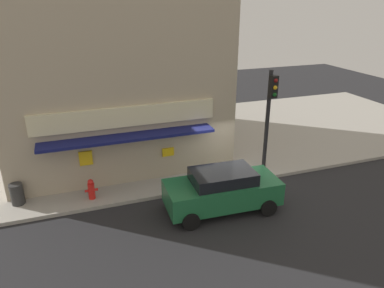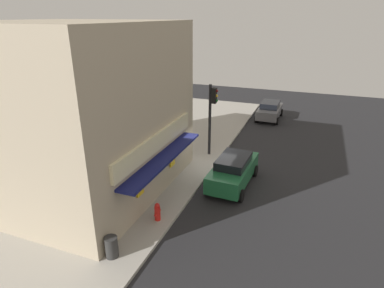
# 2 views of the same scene
# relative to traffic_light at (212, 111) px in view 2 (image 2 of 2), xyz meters

# --- Properties ---
(ground_plane) EXTENTS (48.62, 48.62, 0.00)m
(ground_plane) POSITION_rel_traffic_light_xyz_m (-2.21, -0.74, -3.11)
(ground_plane) COLOR #232326
(sidewalk) EXTENTS (32.41, 11.39, 0.15)m
(sidewalk) POSITION_rel_traffic_light_xyz_m (-2.21, 4.96, -3.04)
(sidewalk) COLOR #A39E93
(sidewalk) RESTS_ON ground_plane
(corner_building) EXTENTS (9.77, 9.93, 8.28)m
(corner_building) POSITION_rel_traffic_light_xyz_m (-6.14, 5.30, 1.17)
(corner_building) COLOR tan
(corner_building) RESTS_ON sidewalk
(traffic_light) EXTENTS (0.32, 0.58, 4.60)m
(traffic_light) POSITION_rel_traffic_light_xyz_m (0.00, 0.00, 0.00)
(traffic_light) COLOR black
(traffic_light) RESTS_ON sidewalk
(fire_hydrant) EXTENTS (0.50, 0.26, 0.85)m
(fire_hydrant) POSITION_rel_traffic_light_xyz_m (-7.86, -0.06, -2.55)
(fire_hydrant) COLOR red
(fire_hydrant) RESTS_ON sidewalk
(trash_can) EXTENTS (0.50, 0.50, 0.84)m
(trash_can) POSITION_rel_traffic_light_xyz_m (-10.59, 0.50, -2.54)
(trash_can) COLOR #2D2D2D
(trash_can) RESTS_ON sidewalk
(pedestrian) EXTENTS (0.45, 0.57, 1.84)m
(pedestrian) POSITION_rel_traffic_light_xyz_m (-4.98, 1.56, -1.95)
(pedestrian) COLOR black
(pedestrian) RESTS_ON sidewalk
(potted_plant_by_doorway) EXTENTS (0.79, 0.79, 1.15)m
(potted_plant_by_doorway) POSITION_rel_traffic_light_xyz_m (-2.91, 1.21, -2.30)
(potted_plant_by_doorway) COLOR brown
(potted_plant_by_doorway) RESTS_ON sidewalk
(parked_car_green) EXTENTS (4.37, 2.15, 1.65)m
(parked_car_green) POSITION_rel_traffic_light_xyz_m (-3.21, -2.30, -2.25)
(parked_car_green) COLOR #1E6038
(parked_car_green) RESTS_ON ground_plane
(parked_car_grey) EXTENTS (3.99, 2.02, 1.57)m
(parked_car_grey) POSITION_rel_traffic_light_xyz_m (9.71, -2.33, -2.30)
(parked_car_grey) COLOR slate
(parked_car_grey) RESTS_ON ground_plane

